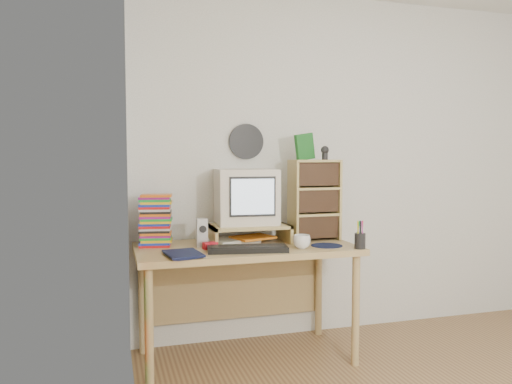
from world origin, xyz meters
TOP-DOWN VIEW (x-y plane):
  - back_wall at (0.00, 1.75)m, footprint 3.50×0.00m
  - left_wall at (-1.75, 0.00)m, footprint 0.00×3.50m
  - curtain at (-1.71, 0.48)m, footprint 0.00×2.20m
  - wall_disc at (-0.93, 1.73)m, footprint 0.25×0.02m
  - desk at (-1.03, 1.44)m, footprint 1.40×0.70m
  - monitor_riser at (-0.98, 1.48)m, footprint 0.52×0.30m
  - crt_monitor at (-0.98, 1.53)m, footprint 0.42×0.42m
  - speaker_left at (-1.31, 1.42)m, footprint 0.07×0.07m
  - speaker_right at (-0.63, 1.46)m, footprint 0.07×0.07m
  - keyboard at (-1.07, 1.18)m, footprint 0.50×0.24m
  - dvd_stack at (-1.59, 1.52)m, footprint 0.21×0.17m
  - cd_rack at (-0.51, 1.47)m, footprint 0.33×0.18m
  - mug at (-0.72, 1.18)m, footprint 0.12×0.12m
  - diary at (-1.56, 1.14)m, footprint 0.26×0.20m
  - mousepad at (-0.53, 1.22)m, footprint 0.25×0.25m
  - pen_cup at (-0.38, 1.07)m, footprint 0.08×0.08m
  - papers at (-1.03, 1.50)m, footprint 0.35×0.30m
  - red_box at (-1.27, 1.33)m, footprint 0.09×0.07m
  - game_box at (-0.58, 1.49)m, footprint 0.14×0.06m
  - webcam at (-0.46, 1.43)m, footprint 0.06×0.06m

SIDE VIEW (x-z plane):
  - desk at x=-1.03m, z-range 0.24..0.99m
  - mousepad at x=-0.53m, z-range 0.75..0.75m
  - keyboard at x=-1.07m, z-range 0.75..0.78m
  - papers at x=-1.03m, z-range 0.75..0.79m
  - red_box at x=-1.27m, z-range 0.75..0.79m
  - diary at x=-1.56m, z-range 0.75..0.80m
  - mug at x=-0.72m, z-range 0.75..0.84m
  - pen_cup at x=-0.38m, z-range 0.75..0.89m
  - speaker_right at x=-0.63m, z-range 0.75..0.93m
  - speaker_left at x=-1.31m, z-range 0.75..0.93m
  - monitor_riser at x=-0.98m, z-range 0.78..0.90m
  - dvd_stack at x=-1.59m, z-range 0.75..1.02m
  - cd_rack at x=-0.51m, z-range 0.75..1.30m
  - crt_monitor at x=-0.98m, z-range 0.87..1.24m
  - curtain at x=-1.71m, z-range 0.05..2.25m
  - back_wall at x=0.00m, z-range -0.50..3.00m
  - left_wall at x=-1.75m, z-range -0.50..3.00m
  - webcam at x=-0.46m, z-range 1.30..1.40m
  - game_box at x=-0.58m, z-range 1.30..1.48m
  - wall_disc at x=-0.93m, z-range 1.30..1.55m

